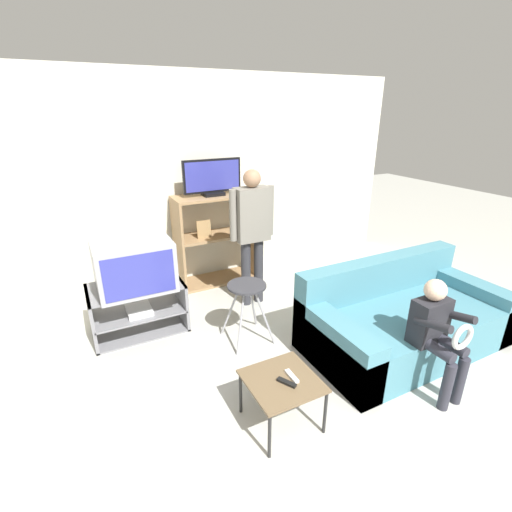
# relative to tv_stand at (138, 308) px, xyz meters

# --- Properties ---
(wall_back) EXTENTS (6.40, 0.06, 2.60)m
(wall_back) POSITION_rel_tv_stand_xyz_m (0.84, 1.05, 1.05)
(wall_back) COLOR silver
(wall_back) RESTS_ON ground_plane
(tv_stand) EXTENTS (0.92, 0.55, 0.51)m
(tv_stand) POSITION_rel_tv_stand_xyz_m (0.00, 0.00, 0.00)
(tv_stand) COLOR slate
(tv_stand) RESTS_ON ground_plane
(television_main) EXTENTS (0.71, 0.66, 0.49)m
(television_main) POSITION_rel_tv_stand_xyz_m (0.01, -0.01, 0.51)
(television_main) COLOR #9E9EA3
(television_main) RESTS_ON tv_stand
(media_shelf) EXTENTS (1.03, 0.44, 1.17)m
(media_shelf) POSITION_rel_tv_stand_xyz_m (1.17, 0.76, 0.34)
(media_shelf) COLOR #9E7A51
(media_shelf) RESTS_ON ground_plane
(television_flat) EXTENTS (0.74, 0.20, 0.44)m
(television_flat) POSITION_rel_tv_stand_xyz_m (1.15, 0.75, 1.12)
(television_flat) COLOR black
(television_flat) RESTS_ON media_shelf
(folding_stool) EXTENTS (0.43, 0.42, 0.61)m
(folding_stool) POSITION_rel_tv_stand_xyz_m (0.93, -0.66, 0.25)
(folding_stool) COLOR #99999E
(folding_stool) RESTS_ON ground_plane
(snack_table) EXTENTS (0.50, 0.50, 0.39)m
(snack_table) POSITION_rel_tv_stand_xyz_m (0.68, -1.74, 0.09)
(snack_table) COLOR brown
(snack_table) RESTS_ON ground_plane
(remote_control_black) EXTENTS (0.10, 0.14, 0.02)m
(remote_control_black) POSITION_rel_tv_stand_xyz_m (0.69, -1.79, 0.14)
(remote_control_black) COLOR black
(remote_control_black) RESTS_ON snack_table
(remote_control_white) EXTENTS (0.04, 0.14, 0.02)m
(remote_control_white) POSITION_rel_tv_stand_xyz_m (0.76, -1.75, 0.14)
(remote_control_white) COLOR silver
(remote_control_white) RESTS_ON snack_table
(couch) EXTENTS (1.94, 0.99, 0.78)m
(couch) POSITION_rel_tv_stand_xyz_m (2.24, -1.41, 0.01)
(couch) COLOR teal
(couch) RESTS_ON ground_plane
(person_standing_adult) EXTENTS (0.53, 0.20, 1.57)m
(person_standing_adult) POSITION_rel_tv_stand_xyz_m (1.32, -0.00, 0.70)
(person_standing_adult) COLOR #2D2D33
(person_standing_adult) RESTS_ON ground_plane
(person_seated_child) EXTENTS (0.33, 0.43, 0.96)m
(person_seated_child) POSITION_rel_tv_stand_xyz_m (1.94, -1.98, 0.31)
(person_seated_child) COLOR #2D2D38
(person_seated_child) RESTS_ON ground_plane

